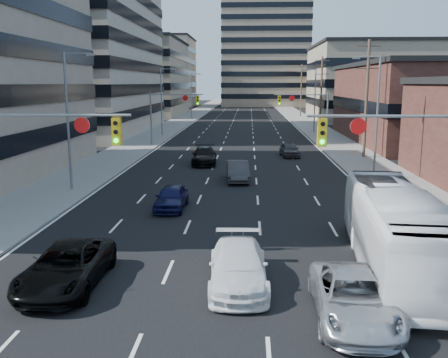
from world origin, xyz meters
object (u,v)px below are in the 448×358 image
object	(u,v)px
sedan_blue	(171,197)
silver_suv	(354,297)
black_pickup	(66,267)
white_van	(238,266)
transit_bus	(395,230)

from	to	relation	value
sedan_blue	silver_suv	bearing A→B (deg)	-59.03
silver_suv	black_pickup	bearing A→B (deg)	169.68
black_pickup	white_van	world-z (taller)	black_pickup
transit_bus	sedan_blue	size ratio (longest dim) A/B	2.78
black_pickup	silver_suv	xyz separation A→B (m)	(9.57, -2.02, -0.02)
transit_bus	black_pickup	bearing A→B (deg)	-163.96
black_pickup	silver_suv	size ratio (longest dim) A/B	1.03
white_van	silver_suv	size ratio (longest dim) A/B	0.98
white_van	silver_suv	xyz separation A→B (m)	(3.53, -2.41, -0.02)
silver_suv	transit_bus	xyz separation A→B (m)	(2.40, 4.34, 0.85)
transit_bus	sedan_blue	xyz separation A→B (m)	(-9.96, 8.78, -0.87)
silver_suv	transit_bus	size ratio (longest dim) A/B	0.45
black_pickup	silver_suv	bearing A→B (deg)	-12.06
black_pickup	white_van	size ratio (longest dim) A/B	1.05
transit_bus	sedan_blue	distance (m)	13.31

